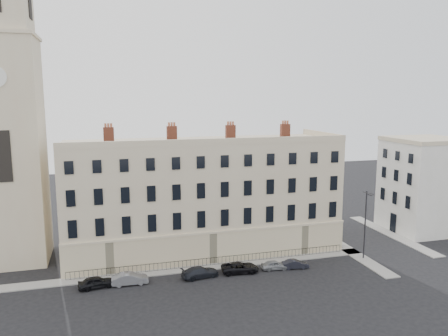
# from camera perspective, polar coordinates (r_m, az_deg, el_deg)

# --- Properties ---
(ground) EXTENTS (160.00, 160.00, 0.00)m
(ground) POSITION_cam_1_polar(r_m,az_deg,el_deg) (52.75, 6.75, -13.98)
(ground) COLOR black
(ground) RESTS_ON ground
(terrace) EXTENTS (36.22, 12.22, 17.00)m
(terrace) POSITION_cam_1_polar(r_m,az_deg,el_deg) (59.62, -2.83, -3.60)
(terrace) COLOR beige
(terrace) RESTS_ON ground
(church_tower) EXTENTS (8.00, 8.13, 44.00)m
(church_tower) POSITION_cam_1_polar(r_m,az_deg,el_deg) (59.86, -26.59, 6.29)
(church_tower) COLOR beige
(church_tower) RESTS_ON ground
(adjacent_building) EXTENTS (10.00, 10.00, 14.00)m
(adjacent_building) POSITION_cam_1_polar(r_m,az_deg,el_deg) (74.63, 24.58, -2.20)
(adjacent_building) COLOR silver
(adjacent_building) RESTS_ON ground
(pavement_terrace) EXTENTS (48.00, 2.00, 0.12)m
(pavement_terrace) POSITION_cam_1_polar(r_m,az_deg,el_deg) (54.58, -5.35, -13.06)
(pavement_terrace) COLOR gray
(pavement_terrace) RESTS_ON ground
(pavement_east_return) EXTENTS (2.00, 24.00, 0.12)m
(pavement_east_return) POSITION_cam_1_polar(r_m,az_deg,el_deg) (64.92, 14.85, -9.64)
(pavement_east_return) COLOR gray
(pavement_east_return) RESTS_ON ground
(pavement_adjacent) EXTENTS (2.00, 20.00, 0.12)m
(pavement_adjacent) POSITION_cam_1_polar(r_m,az_deg,el_deg) (71.85, 21.01, -8.10)
(pavement_adjacent) COLOR gray
(pavement_adjacent) RESTS_ON ground
(railings) EXTENTS (35.00, 0.04, 0.96)m
(railings) POSITION_cam_1_polar(r_m,az_deg,el_deg) (55.54, -1.28, -12.07)
(railings) COLOR black
(railings) RESTS_ON ground
(car_a) EXTENTS (4.06, 2.16, 1.32)m
(car_a) POSITION_cam_1_polar(r_m,az_deg,el_deg) (51.48, -16.36, -14.12)
(car_a) COLOR black
(car_a) RESTS_ON ground
(car_b) EXTENTS (4.06, 1.48, 1.33)m
(car_b) POSITION_cam_1_polar(r_m,az_deg,el_deg) (51.45, -12.20, -13.95)
(car_b) COLOR slate
(car_b) RESTS_ON ground
(car_c) EXTENTS (4.59, 2.40, 1.27)m
(car_c) POSITION_cam_1_polar(r_m,az_deg,el_deg) (52.21, -3.14, -13.43)
(car_c) COLOR black
(car_c) RESTS_ON ground
(car_d) EXTENTS (4.65, 2.45, 1.25)m
(car_d) POSITION_cam_1_polar(r_m,az_deg,el_deg) (53.48, 2.10, -12.86)
(car_d) COLOR black
(car_d) RESTS_ON ground
(car_e) EXTENTS (3.40, 1.62, 1.12)m
(car_e) POSITION_cam_1_polar(r_m,az_deg,el_deg) (54.69, 6.62, -12.48)
(car_e) COLOR gray
(car_e) RESTS_ON ground
(car_f) EXTENTS (3.37, 1.58, 1.07)m
(car_f) POSITION_cam_1_polar(r_m,az_deg,el_deg) (55.38, 9.30, -12.28)
(car_f) COLOR black
(car_f) RESTS_ON ground
(streetlamp) EXTENTS (0.80, 1.88, 9.04)m
(streetlamp) POSITION_cam_1_polar(r_m,az_deg,el_deg) (58.93, 17.99, -6.70)
(streetlamp) COLOR #2B2A2F
(streetlamp) RESTS_ON ground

